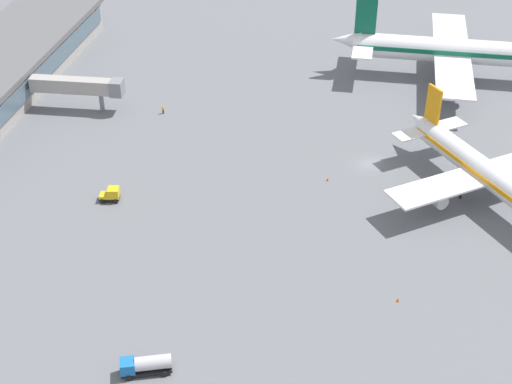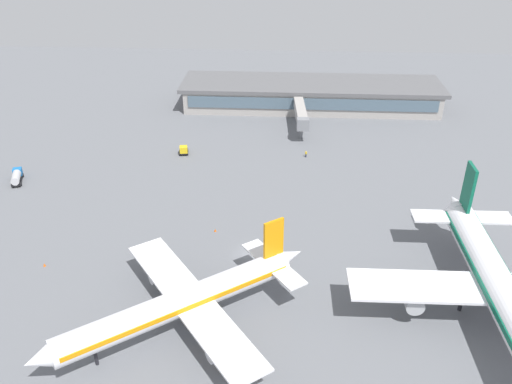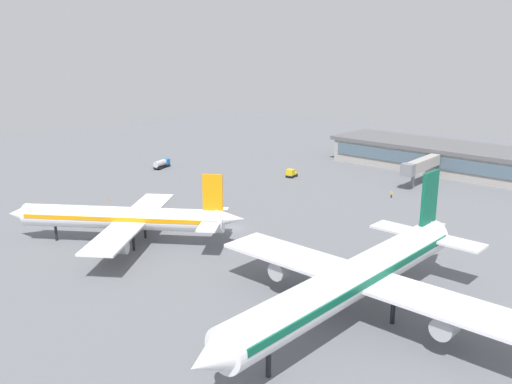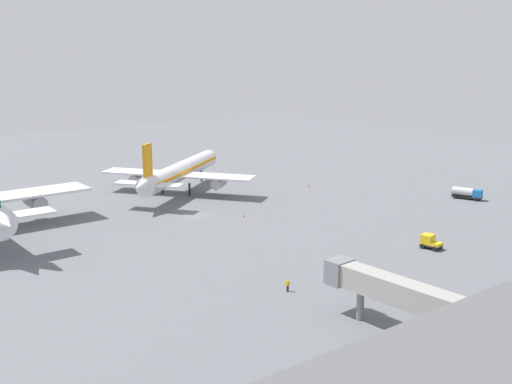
% 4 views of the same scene
% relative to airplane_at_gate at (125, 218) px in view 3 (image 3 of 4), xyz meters
% --- Properties ---
extents(ground, '(288.00, 288.00, 0.00)m').
position_rel_airplane_at_gate_xyz_m(ground, '(-8.30, -19.47, -4.91)').
color(ground, slate).
extents(terminal_building, '(78.48, 20.01, 7.56)m').
position_rel_airplane_at_gate_xyz_m(terminal_building, '(-21.82, -97.41, -1.06)').
color(terminal_building, '#9E9993').
rests_on(terminal_building, ground).
extents(airplane_at_gate, '(37.78, 31.99, 13.50)m').
position_rel_airplane_at_gate_xyz_m(airplane_at_gate, '(0.00, 0.00, 0.00)').
color(airplane_at_gate, white).
rests_on(airplane_at_gate, ground).
extents(airplane_taxiing, '(44.33, 55.46, 16.91)m').
position_rel_airplane_at_gate_xyz_m(airplane_taxiing, '(-46.88, -3.28, 1.24)').
color(airplane_taxiing, white).
rests_on(airplane_taxiing, ground).
extents(fuel_truck, '(3.86, 6.57, 2.50)m').
position_rel_airplane_at_gate_xyz_m(fuel_truck, '(46.23, -43.75, -3.52)').
color(fuel_truck, black).
rests_on(fuel_truck, ground).
extents(baggage_tug, '(2.69, 3.48, 2.30)m').
position_rel_airplane_at_gate_xyz_m(baggage_tug, '(11.01, -60.73, -3.75)').
color(baggage_tug, black).
rests_on(baggage_tug, ground).
extents(ground_crew_worker, '(0.53, 0.53, 1.67)m').
position_rel_airplane_at_gate_xyz_m(ground_crew_worker, '(-19.70, -60.88, -4.06)').
color(ground_crew_worker, '#1E2338').
rests_on(ground_crew_worker, ground).
extents(jet_bridge, '(3.99, 18.74, 6.74)m').
position_rel_airplane_at_gate_xyz_m(jet_bridge, '(-18.44, -77.27, 0.22)').
color(jet_bridge, '#9E9993').
rests_on(jet_bridge, ground).
extents(safety_cone_near_gate, '(0.44, 0.44, 0.60)m').
position_rel_airplane_at_gate_xyz_m(safety_cone_near_gate, '(-1.35, -26.25, -4.61)').
color(safety_cone_near_gate, '#EA590C').
rests_on(safety_cone_near_gate, ground).
extents(safety_cone_mid_apron, '(0.44, 0.44, 0.60)m').
position_rel_airplane_at_gate_xyz_m(safety_cone_mid_apron, '(27.37, -13.45, -4.61)').
color(safety_cone_mid_apron, '#EA590C').
rests_on(safety_cone_mid_apron, ground).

